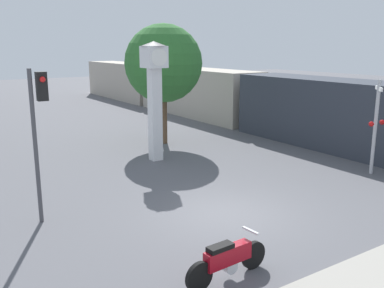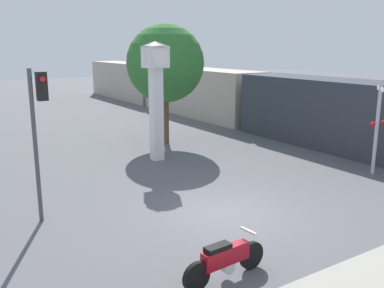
{
  "view_description": "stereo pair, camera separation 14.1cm",
  "coord_description": "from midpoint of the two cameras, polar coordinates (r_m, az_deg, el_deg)",
  "views": [
    {
      "loc": [
        -7.59,
        -9.64,
        5.02
      ],
      "look_at": [
        -0.27,
        1.53,
        1.94
      ],
      "focal_mm": 40.0,
      "sensor_mm": 36.0,
      "label": 1
    },
    {
      "loc": [
        -7.47,
        -9.72,
        5.02
      ],
      "look_at": [
        -0.27,
        1.53,
        1.94
      ],
      "focal_mm": 40.0,
      "sensor_mm": 36.0,
      "label": 2
    }
  ],
  "objects": [
    {
      "name": "clock_tower",
      "position": [
        18.76,
        -5.25,
        8.01
      ],
      "size": [
        1.1,
        1.1,
        5.2
      ],
      "color": "white",
      "rests_on": "ground_plane"
    },
    {
      "name": "motorcycle",
      "position": [
        9.66,
        4.32,
        -15.09
      ],
      "size": [
        2.24,
        0.49,
        0.99
      ],
      "rotation": [
        0.0,
        0.0,
        0.07
      ],
      "color": "black",
      "rests_on": "ground_plane"
    },
    {
      "name": "railroad_crossing_signal",
      "position": [
        18.19,
        23.1,
        2.55
      ],
      "size": [
        0.9,
        0.82,
        3.76
      ],
      "color": "#B7B7BC",
      "rests_on": "ground_plane"
    },
    {
      "name": "traffic_light",
      "position": [
        12.67,
        -20.09,
        3.18
      ],
      "size": [
        0.5,
        0.35,
        4.42
      ],
      "color": "#47474C",
      "rests_on": "ground_plane"
    },
    {
      "name": "street_tree",
      "position": [
        22.04,
        -4.01,
        10.66
      ],
      "size": [
        3.95,
        3.95,
        6.12
      ],
      "color": "brown",
      "rests_on": "ground_plane"
    },
    {
      "name": "freight_train",
      "position": [
        31.58,
        0.52,
        6.95
      ],
      "size": [
        2.8,
        37.15,
        3.4
      ],
      "color": "#333842",
      "rests_on": "ground_plane"
    },
    {
      "name": "ground_plane",
      "position": [
        13.25,
        4.35,
        -9.31
      ],
      "size": [
        120.0,
        120.0,
        0.0
      ],
      "primitive_type": "plane",
      "color": "#56565B"
    }
  ]
}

